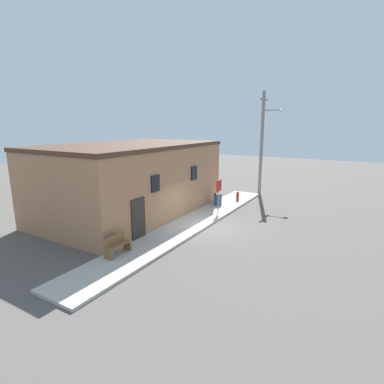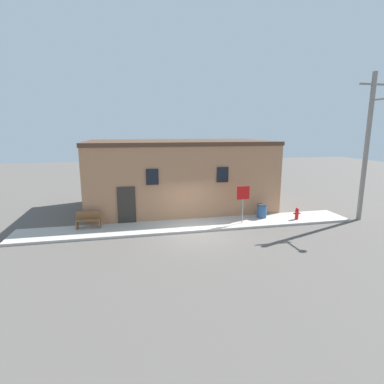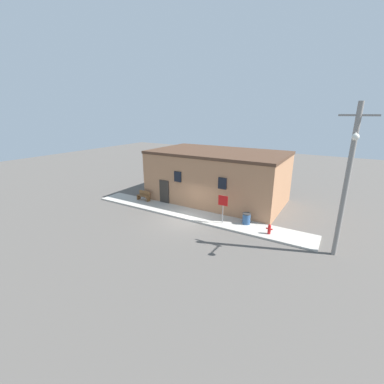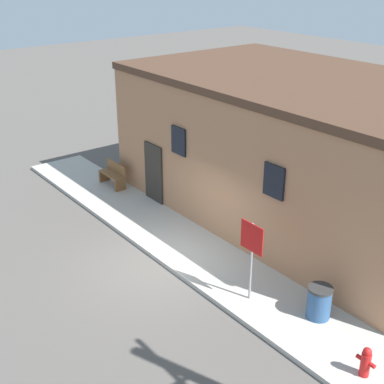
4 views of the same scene
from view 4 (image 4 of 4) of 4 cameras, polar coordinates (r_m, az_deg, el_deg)
ground_plane at (r=15.37m, az=-3.29°, el=-7.77°), size 80.00×80.00×0.00m
sidewalk at (r=15.89m, az=-0.01°, el=-6.29°), size 18.70×2.21×0.13m
brick_building at (r=17.85m, az=11.67°, el=4.64°), size 11.95×7.02×4.63m
fire_hydrant at (r=11.98m, az=18.04°, el=-16.84°), size 0.44×0.21×0.70m
stop_sign at (r=13.05m, az=6.37°, el=-5.82°), size 0.74×0.06×2.12m
bench at (r=20.20m, az=-8.41°, el=1.82°), size 1.26×0.44×0.87m
trash_bin at (r=13.28m, az=13.40°, el=-11.35°), size 0.60×0.60×0.82m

